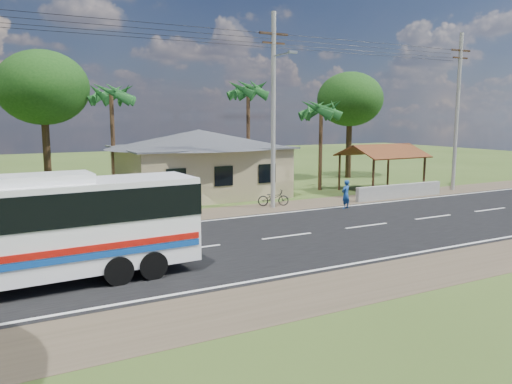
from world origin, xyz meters
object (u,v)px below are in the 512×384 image
(person, at_px, (346,194))
(motorcycle, at_px, (273,198))
(waiting_shed, at_px, (382,153))
(coach_bus, at_px, (13,226))

(person, bearing_deg, motorcycle, -57.82)
(waiting_shed, relative_size, motorcycle, 2.83)
(coach_bus, xyz_separation_m, person, (17.40, 6.24, -1.17))
(coach_bus, distance_m, person, 18.52)
(waiting_shed, distance_m, coach_bus, 26.13)
(person, bearing_deg, coach_bus, 2.52)
(coach_bus, relative_size, motorcycle, 6.21)
(coach_bus, bearing_deg, waiting_shed, 21.13)
(waiting_shed, bearing_deg, coach_bus, -156.19)
(waiting_shed, height_order, motorcycle, waiting_shed)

